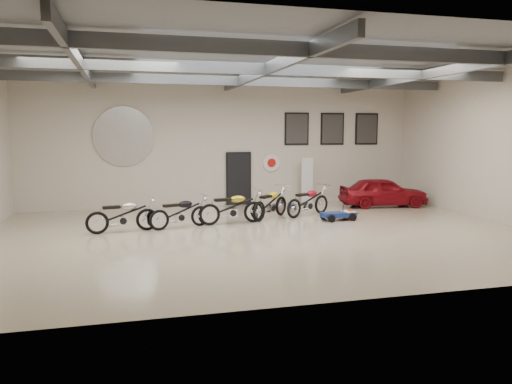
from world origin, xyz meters
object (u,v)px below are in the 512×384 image
object	(u,v)px
motorcycle_silver	(122,214)
motorcycle_red	(308,201)
go_kart	(341,213)
motorcycle_yellow	(270,203)
vintage_car	(383,192)
motorcycle_black	(180,212)
motorcycle_gold	(232,207)
banner_stand	(307,181)

from	to	relation	value
motorcycle_silver	motorcycle_red	world-z (taller)	motorcycle_red
motorcycle_red	go_kart	distance (m)	1.39
motorcycle_yellow	vintage_car	size ratio (longest dim) A/B	0.62
motorcycle_black	motorcycle_gold	bearing A→B (deg)	-8.80
motorcycle_black	vintage_car	bearing A→B (deg)	-1.99
banner_stand	motorcycle_black	distance (m)	6.96
banner_stand	motorcycle_gold	distance (m)	5.44
motorcycle_silver	vintage_car	distance (m)	10.45
motorcycle_silver	motorcycle_red	distance (m)	6.53
motorcycle_black	go_kart	distance (m)	5.46
vintage_car	go_kart	bearing A→B (deg)	138.37
motorcycle_gold	motorcycle_red	bearing A→B (deg)	9.49
banner_stand	go_kart	world-z (taller)	banner_stand
banner_stand	motorcycle_gold	size ratio (longest dim) A/B	0.88
banner_stand	motorcycle_silver	bearing A→B (deg)	-159.00
banner_stand	motorcycle_silver	size ratio (longest dim) A/B	0.91
go_kart	motorcycle_red	bearing A→B (deg)	120.57
banner_stand	vintage_car	world-z (taller)	banner_stand
motorcycle_black	banner_stand	bearing A→B (deg)	16.51
motorcycle_red	vintage_car	bearing A→B (deg)	-8.20
motorcycle_black	go_kart	xyz separation A→B (m)	(5.45, 0.03, -0.26)
banner_stand	vintage_car	size ratio (longest dim) A/B	0.55
motorcycle_silver	vintage_car	xyz separation A→B (m)	(10.09, 2.70, 0.05)
banner_stand	motorcycle_gold	bearing A→B (deg)	-145.55
motorcycle_gold	go_kart	bearing A→B (deg)	-10.54
motorcycle_gold	motorcycle_red	size ratio (longest dim) A/B	1.03
motorcycle_red	go_kart	xyz separation A→B (m)	(0.79, -1.11, -0.29)
motorcycle_red	go_kart	world-z (taller)	motorcycle_red
motorcycle_yellow	banner_stand	bearing A→B (deg)	7.40
motorcycle_silver	motorcycle_red	bearing A→B (deg)	3.15
banner_stand	motorcycle_black	bearing A→B (deg)	-153.43
motorcycle_black	motorcycle_gold	distance (m)	1.74
banner_stand	motorcycle_yellow	xyz separation A→B (m)	(-2.47, -3.03, -0.40)
motorcycle_yellow	go_kart	world-z (taller)	motorcycle_yellow
go_kart	motorcycle_yellow	bearing A→B (deg)	152.16
motorcycle_gold	motorcycle_red	world-z (taller)	motorcycle_gold
motorcycle_silver	motorcycle_black	distance (m)	1.74
motorcycle_black	motorcycle_yellow	xyz separation A→B (m)	(3.21, 0.97, 0.04)
motorcycle_yellow	motorcycle_gold	bearing A→B (deg)	160.96
motorcycle_black	motorcycle_gold	xyz separation A→B (m)	(1.71, 0.30, 0.05)
motorcycle_black	vintage_car	xyz separation A→B (m)	(8.36, 2.50, 0.07)
motorcycle_black	go_kart	size ratio (longest dim) A/B	1.39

